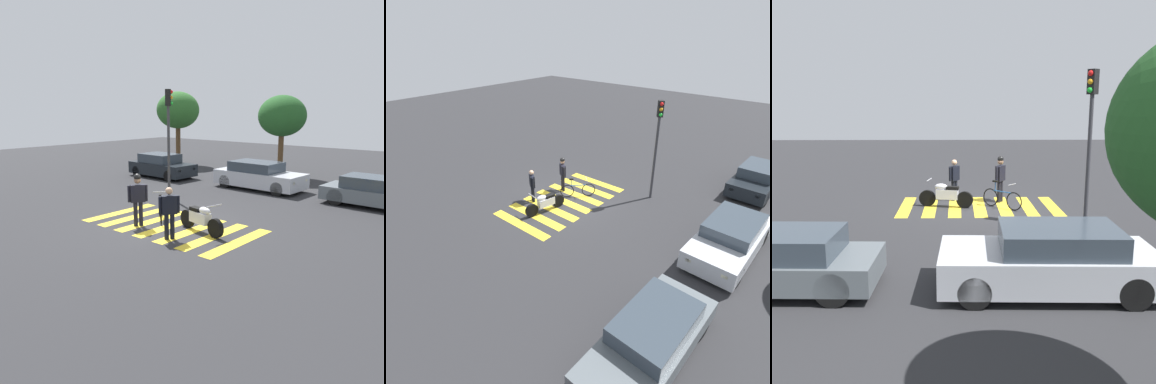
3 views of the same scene
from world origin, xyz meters
The scene contains 12 objects.
ground_plane centered at (0.00, 0.00, 0.00)m, with size 60.00×60.00×0.00m, color #2B2B2D.
police_motorcycle centered at (1.22, 0.05, 0.45)m, with size 2.01×0.70×1.02m.
leaning_bicycle centered at (-0.81, 0.25, 0.37)m, with size 1.30×1.19×0.99m.
officer_on_foot centered at (-0.84, -0.77, 1.04)m, with size 0.43×0.59×1.80m.
officer_by_motorcycle centered at (0.93, -1.10, 0.91)m, with size 0.42×0.56×1.62m.
crosswalk_stripes centered at (0.00, 0.00, 0.00)m, with size 5.85×3.25×0.01m.
car_black_suv centered at (-7.20, 6.76, 0.64)m, with size 3.97×1.91×1.34m.
car_silver_sedan centered at (-1.07, 7.36, 0.65)m, with size 4.41×1.99×1.35m.
car_grey_coupe centered at (4.56, 7.20, 0.60)m, with size 4.44×1.87×1.23m.
traffic_light_pole centered at (-3.04, 3.06, 3.13)m, with size 0.35×0.34×4.71m.
street_tree_near centered at (-10.14, 11.40, 3.75)m, with size 2.98×2.98×5.05m.
street_tree_mid centered at (-2.09, 11.40, 3.46)m, with size 2.74×2.74×4.65m.
Camera 1 is at (8.98, -9.47, 3.92)m, focal length 37.25 mm.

